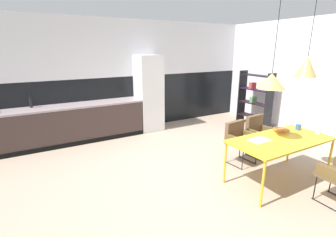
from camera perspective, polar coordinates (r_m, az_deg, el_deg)
The scene contains 17 objects.
ground_plane at distance 4.38m, azimuth 7.23°, elevation -13.13°, with size 9.58×9.58×0.00m, color tan.
back_wall_splashback_dark at distance 6.75m, azimuth -8.53°, elevation 3.73°, with size 7.37×0.12×1.42m, color black.
back_wall_panel_upper at distance 6.60m, azimuth -9.05°, elevation 15.84°, with size 7.37×0.12×1.42m, color silver.
side_wall_right at distance 6.72m, azimuth 33.66°, elevation 7.33°, with size 0.12×6.39×2.84m, color silver.
kitchen_counter at distance 6.09m, azimuth -22.71°, elevation -1.33°, with size 3.60×0.63×0.88m.
refrigerator_column at distance 6.51m, azimuth -4.48°, elevation 5.84°, with size 0.62×0.60×1.96m, color silver.
dining_table at distance 4.33m, azimuth 24.72°, elevation -4.90°, with size 1.70×0.82×0.73m.
armchair_facing_counter at distance 4.84m, azimuth 16.20°, elevation -4.16°, with size 0.53×0.52×0.79m.
armchair_near_window at distance 5.32m, azimuth 20.29°, elevation -2.75°, with size 0.52×0.51×0.81m.
fruit_bowl at distance 4.65m, azimuth 24.80°, elevation -2.40°, with size 0.27×0.27×0.06m.
open_book at distance 4.11m, azimuth 20.41°, elevation -4.73°, with size 0.31×0.24×0.02m.
mug_short_terracotta at distance 4.84m, azimuth 31.61°, elevation -2.47°, with size 0.12×0.07×0.11m.
mug_tall_blue at distance 4.90m, azimuth 27.98°, elevation -1.77°, with size 0.13×0.09×0.10m.
bottle_spice_small at distance 6.10m, azimuth -29.26°, elevation 3.33°, with size 0.06×0.06×0.30m.
open_shelf_unit at distance 7.30m, azimuth 19.46°, elevation 4.68°, with size 0.30×1.00×1.51m.
pendant_lamp_over_table_near at distance 3.86m, azimuth 22.86°, elevation 8.03°, with size 0.39×0.39×1.23m.
pendant_lamp_over_table_far at distance 4.36m, azimuth 29.47°, elevation 10.45°, with size 0.31×0.31×1.09m.
Camera 1 is at (-2.33, -3.05, 2.12)m, focal length 26.27 mm.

